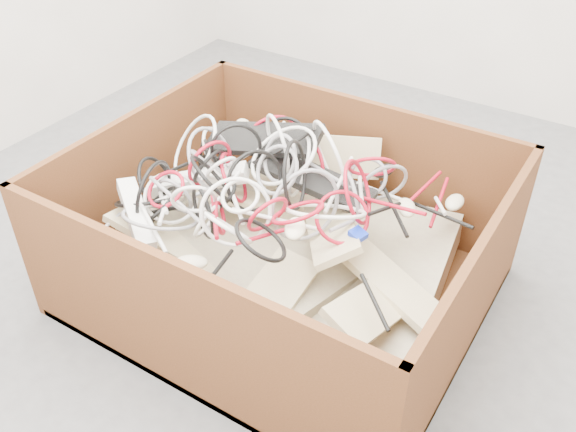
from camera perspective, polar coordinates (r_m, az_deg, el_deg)
The scene contains 8 objects.
ground at distance 2.33m, azimuth 0.64°, elevation -2.83°, with size 3.00×3.00×0.00m, color #505153.
cardboard_box at distance 2.08m, azimuth -0.72°, elevation -3.89°, with size 1.24×1.03×0.51m.
keyboard_pile at distance 2.00m, azimuth 0.03°, elevation -0.21°, with size 1.11×0.92×0.38m.
mice_scatter at distance 1.95m, azimuth 1.96°, elevation 0.84°, with size 0.85×0.90×0.20m.
power_strip_left at distance 2.07m, azimuth -8.10°, elevation 3.24°, with size 0.33×0.06×0.04m, color silver.
power_strip_right at distance 1.96m, azimuth -13.55°, elevation 0.18°, with size 0.29×0.06×0.04m, color silver.
vga_plug at distance 1.81m, azimuth 6.33°, elevation -1.65°, with size 0.04×0.04×0.02m, color #0D2BCC.
cable_tangle at distance 1.95m, azimuth -3.28°, elevation 3.31°, with size 1.08×0.89×0.42m.
Camera 1 is at (0.94, -1.53, 1.48)m, focal length 39.41 mm.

